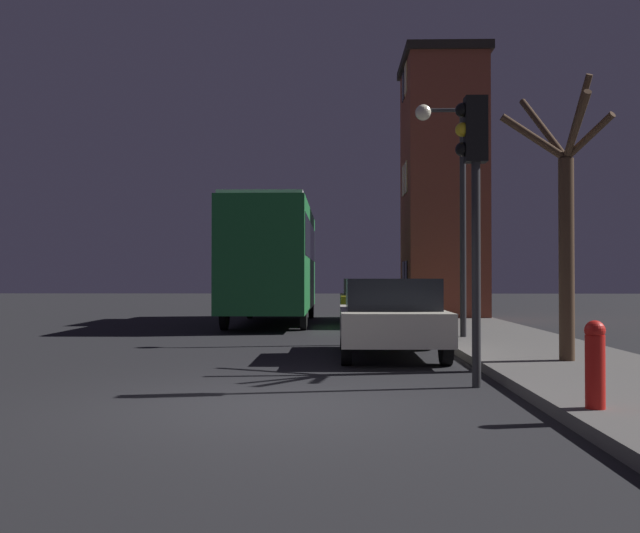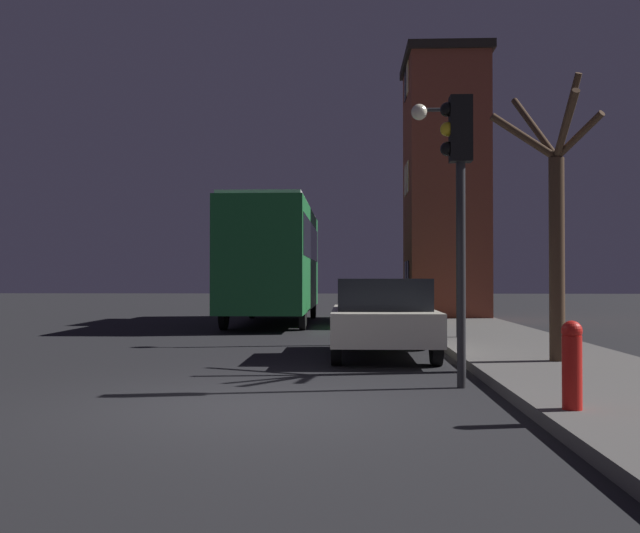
% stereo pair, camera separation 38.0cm
% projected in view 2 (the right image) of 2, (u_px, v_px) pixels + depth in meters
% --- Properties ---
extents(ground_plane, '(120.00, 120.00, 0.00)m').
position_uv_depth(ground_plane, '(253.00, 405.00, 8.34)').
color(ground_plane, black).
extents(brick_building, '(2.94, 3.99, 9.35)m').
position_uv_depth(brick_building, '(445.00, 185.00, 25.69)').
color(brick_building, brown).
rests_on(brick_building, sidewalk).
extents(streetlamp, '(1.15, 0.37, 5.32)m').
position_uv_depth(streetlamp, '(446.00, 182.00, 16.23)').
color(streetlamp, '#28282B').
rests_on(streetlamp, sidewalk).
extents(traffic_light, '(0.43, 0.24, 3.97)m').
position_uv_depth(traffic_light, '(458.00, 177.00, 9.69)').
color(traffic_light, '#28282B').
rests_on(traffic_light, ground).
extents(bare_tree, '(1.62, 2.20, 4.54)m').
position_uv_depth(bare_tree, '(555.00, 220.00, 11.50)').
color(bare_tree, '#473323').
rests_on(bare_tree, sidewalk).
extents(bus, '(2.48, 9.31, 3.87)m').
position_uv_depth(bus, '(274.00, 254.00, 23.46)').
color(bus, '#1E6B33').
rests_on(bus, ground).
extents(car_near_lane, '(1.87, 4.06, 1.48)m').
position_uv_depth(car_near_lane, '(383.00, 316.00, 13.37)').
color(car_near_lane, beige).
rests_on(car_near_lane, ground).
extents(car_mid_lane, '(1.71, 4.48, 1.47)m').
position_uv_depth(car_mid_lane, '(368.00, 301.00, 22.61)').
color(car_mid_lane, olive).
rests_on(car_mid_lane, ground).
extents(fire_hydrant, '(0.21, 0.21, 0.91)m').
position_uv_depth(fire_hydrant, '(572.00, 363.00, 7.25)').
color(fire_hydrant, red).
rests_on(fire_hydrant, sidewalk).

